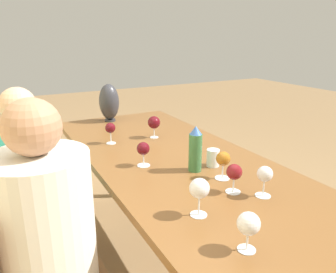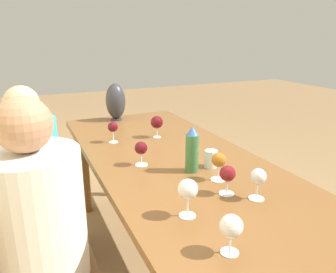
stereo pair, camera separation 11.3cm
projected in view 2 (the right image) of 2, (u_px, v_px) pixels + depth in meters
name	position (u px, v px, depth m)	size (l,w,h in m)	color
dining_table	(177.00, 173.00, 1.82)	(2.25, 0.89, 0.78)	brown
water_bottle	(192.00, 150.00, 1.62)	(0.07, 0.07, 0.24)	#336638
water_tumbler	(211.00, 159.00, 1.70)	(0.07, 0.07, 0.09)	silver
vase	(116.00, 101.00, 2.59)	(0.16, 0.16, 0.30)	#2D2D33
wine_glass_0	(141.00, 149.00, 1.71)	(0.07, 0.07, 0.13)	silver
wine_glass_1	(188.00, 190.00, 1.22)	(0.08, 0.08, 0.15)	silver
wine_glass_2	(157.00, 122.00, 2.17)	(0.08, 0.08, 0.15)	silver
wine_glass_3	(228.00, 174.00, 1.39)	(0.07, 0.07, 0.13)	silver
wine_glass_4	(258.00, 177.00, 1.35)	(0.07, 0.07, 0.14)	silver
wine_glass_5	(113.00, 128.00, 2.07)	(0.06, 0.06, 0.13)	silver
wine_glass_6	(219.00, 161.00, 1.53)	(0.07, 0.07, 0.14)	silver
wine_glass_7	(231.00, 227.00, 1.01)	(0.08, 0.08, 0.13)	silver
chair_far	(23.00, 199.00, 1.98)	(0.44, 0.44, 0.87)	brown
person_near	(43.00, 238.00, 1.32)	(0.38, 0.38, 1.23)	#2D2D38
person_far	(34.00, 175.00, 1.97)	(0.35, 0.35, 1.17)	#2D2D38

